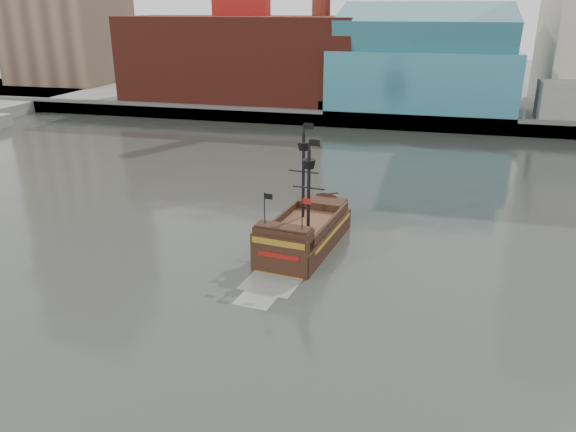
# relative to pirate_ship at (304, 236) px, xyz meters

# --- Properties ---
(ground) EXTENTS (400.00, 400.00, 0.00)m
(ground) POSITION_rel_pirate_ship_xyz_m (-3.13, -13.24, -0.98)
(ground) COLOR #292C27
(ground) RESTS_ON ground
(promenade_far) EXTENTS (220.00, 60.00, 2.00)m
(promenade_far) POSITION_rel_pirate_ship_xyz_m (-3.13, 78.76, 0.02)
(promenade_far) COLOR slate
(promenade_far) RESTS_ON ground
(seawall) EXTENTS (220.00, 1.00, 2.60)m
(seawall) POSITION_rel_pirate_ship_xyz_m (-3.13, 49.26, 0.32)
(seawall) COLOR #4C4C49
(seawall) RESTS_ON ground
(pirate_ship) EXTENTS (6.06, 14.82, 10.77)m
(pirate_ship) POSITION_rel_pirate_ship_xyz_m (0.00, 0.00, 0.00)
(pirate_ship) COLOR black
(pirate_ship) RESTS_ON ground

